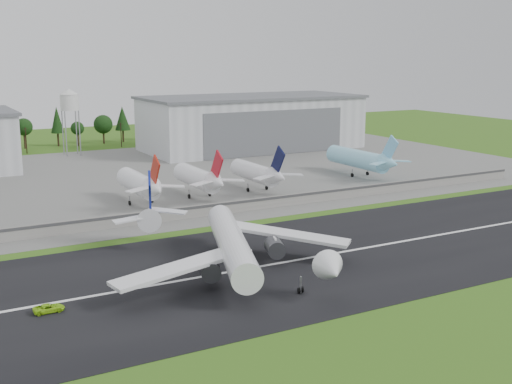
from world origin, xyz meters
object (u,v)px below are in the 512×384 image
ground_vehicle (49,308)px  parked_jet_navy (259,173)px  parked_jet_red_b (201,179)px  parked_jet_red_a (142,184)px  main_airliner (233,250)px  parked_jet_skyblue (363,159)px

ground_vehicle → parked_jet_navy: size_ratio=0.17×
parked_jet_red_b → ground_vehicle: bearing=-130.3°
ground_vehicle → parked_jet_red_a: bearing=-30.5°
main_airliner → parked_jet_red_b: 70.65m
parked_jet_red_b → parked_jet_navy: (20.71, -0.02, -0.12)m
main_airliner → ground_vehicle: 37.93m
parked_jet_red_a → parked_jet_skyblue: bearing=3.4°
parked_jet_red_b → parked_jet_red_a: bearing=180.0°
parked_jet_red_b → parked_jet_navy: size_ratio=1.00×
ground_vehicle → parked_jet_skyblue: (126.50, 75.55, 5.72)m
parked_jet_red_a → parked_jet_navy: parked_jet_red_a is taller
ground_vehicle → parked_jet_navy: parked_jet_navy is taller
main_airliner → ground_vehicle: main_airliner is taller
parked_jet_red_a → ground_vehicle: bearing=-120.1°
parked_jet_red_b → parked_jet_skyblue: (66.60, 5.03, 0.20)m
ground_vehicle → main_airliner: bearing=-85.1°
parked_jet_navy → parked_jet_skyblue: 46.17m
parked_jet_navy → parked_jet_skyblue: (45.89, 5.05, 0.32)m
main_airliner → parked_jet_red_b: main_airliner is taller
ground_vehicle → parked_jet_red_b: parked_jet_red_b is taller
parked_jet_navy → ground_vehicle: bearing=-138.8°
main_airliner → ground_vehicle: bearing=24.7°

